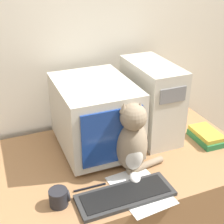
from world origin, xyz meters
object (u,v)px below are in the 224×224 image
object	(u,v)px
keyboard	(125,195)
book_stack	(206,136)
mug	(59,197)
computer_tower	(151,100)
cat	(132,141)
pen	(90,187)
crt_monitor	(95,115)

from	to	relation	value
keyboard	book_stack	size ratio (longest dim) A/B	2.05
keyboard	mug	world-z (taller)	mug
computer_tower	cat	size ratio (longest dim) A/B	1.15
mug	book_stack	bearing A→B (deg)	11.53
book_stack	computer_tower	bearing A→B (deg)	142.76
keyboard	mug	xyz separation A→B (m)	(-0.28, 0.07, 0.03)
pen	mug	size ratio (longest dim) A/B	1.76
keyboard	mug	size ratio (longest dim) A/B	5.01
cat	book_stack	size ratio (longest dim) A/B	1.78
crt_monitor	book_stack	size ratio (longest dim) A/B	2.34
computer_tower	mug	size ratio (longest dim) A/B	4.98
book_stack	pen	xyz separation A→B (m)	(-0.74, -0.13, -0.02)
computer_tower	pen	xyz separation A→B (m)	(-0.48, -0.33, -0.21)
crt_monitor	mug	bearing A→B (deg)	-129.11
crt_monitor	cat	size ratio (longest dim) A/B	1.32
cat	book_stack	world-z (taller)	cat
cat	pen	bearing A→B (deg)	-151.10
pen	mug	bearing A→B (deg)	-162.45
cat	pen	size ratio (longest dim) A/B	2.47
crt_monitor	cat	xyz separation A→B (m)	(0.10, -0.25, -0.03)
crt_monitor	mug	size ratio (longest dim) A/B	5.71
computer_tower	pen	size ratio (longest dim) A/B	2.83
computer_tower	keyboard	world-z (taller)	computer_tower
pen	mug	xyz separation A→B (m)	(-0.15, -0.05, 0.03)
keyboard	book_stack	distance (m)	0.66
computer_tower	mug	distance (m)	0.75
cat	crt_monitor	bearing A→B (deg)	125.71
pen	mug	world-z (taller)	mug
crt_monitor	mug	world-z (taller)	crt_monitor
book_stack	mug	size ratio (longest dim) A/B	2.44
mug	pen	bearing A→B (deg)	17.55
cat	book_stack	distance (m)	0.52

